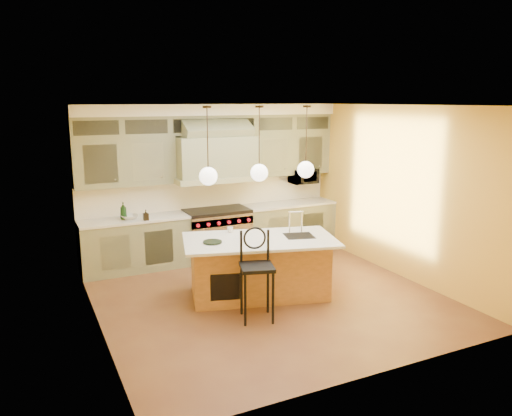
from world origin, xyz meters
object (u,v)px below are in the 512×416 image
microwave (303,176)px  counter_stool (256,268)px  range (217,234)px  kitchen_island (259,266)px

microwave → counter_stool: bearing=-130.4°
range → kitchen_island: kitchen_island is taller
range → kitchen_island: 2.02m
kitchen_island → microwave: microwave is taller
range → counter_stool: bearing=-100.0°
kitchen_island → counter_stool: 0.88m
kitchen_island → counter_stool: bearing=-103.5°
counter_stool → microwave: bearing=66.0°
range → counter_stool: size_ratio=0.94×
counter_stool → microwave: (2.44, 2.86, 0.72)m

